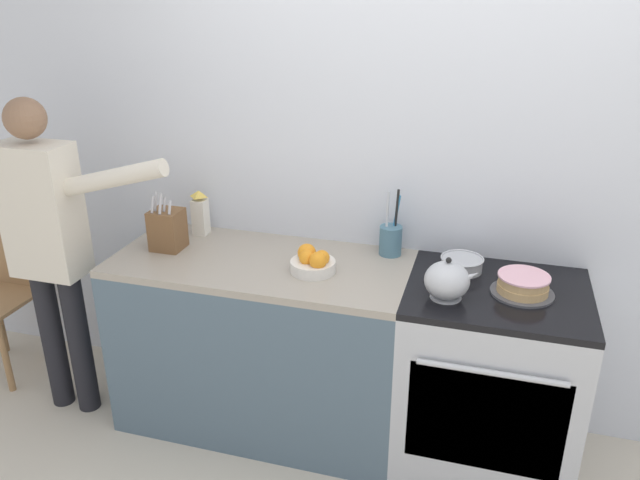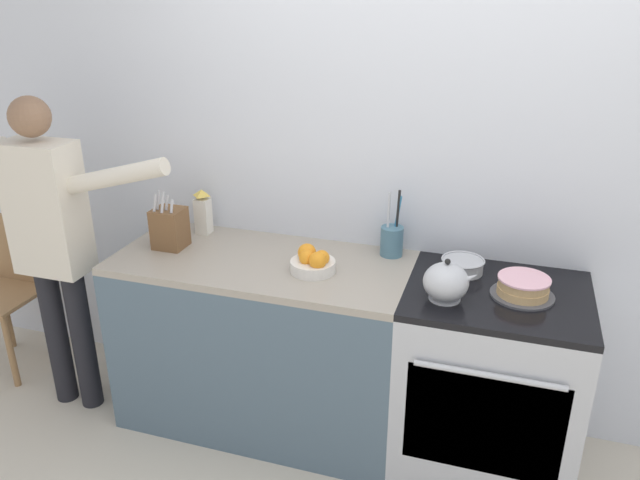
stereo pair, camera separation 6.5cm
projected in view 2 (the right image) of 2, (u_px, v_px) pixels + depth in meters
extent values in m
cube|color=silver|center=(434.00, 168.00, 2.84)|extent=(8.00, 0.04, 2.60)
cube|color=#4C6070|center=(264.00, 344.00, 3.08)|extent=(1.38, 0.65, 0.85)
cube|color=#9E9384|center=(261.00, 263.00, 2.91)|extent=(1.38, 0.65, 0.03)
cube|color=#B7BABF|center=(487.00, 383.00, 2.78)|extent=(0.76, 0.65, 0.86)
cube|color=black|center=(483.00, 424.00, 2.49)|extent=(0.62, 0.01, 0.47)
cylinder|color=#B7BABF|center=(489.00, 375.00, 2.37)|extent=(0.57, 0.02, 0.02)
cube|color=black|center=(498.00, 295.00, 2.61)|extent=(0.76, 0.65, 0.03)
cylinder|color=#4C4C51|center=(522.00, 295.00, 2.57)|extent=(0.26, 0.26, 0.01)
cylinder|color=tan|center=(523.00, 290.00, 2.56)|extent=(0.21, 0.21, 0.03)
cylinder|color=tan|center=(524.00, 283.00, 2.54)|extent=(0.20, 0.20, 0.03)
cylinder|color=#EFB2C1|center=(524.00, 278.00, 2.54)|extent=(0.21, 0.21, 0.01)
cylinder|color=#B7BABF|center=(444.00, 298.00, 2.54)|extent=(0.13, 0.13, 0.01)
ellipsoid|color=#B7BABF|center=(446.00, 282.00, 2.51)|extent=(0.18, 0.18, 0.16)
cone|color=#B7BABF|center=(469.00, 279.00, 2.48)|extent=(0.09, 0.04, 0.08)
sphere|color=black|center=(448.00, 262.00, 2.48)|extent=(0.02, 0.02, 0.02)
cylinder|color=#B7BABF|center=(462.00, 266.00, 2.77)|extent=(0.18, 0.18, 0.06)
torus|color=#B7BABF|center=(463.00, 260.00, 2.76)|extent=(0.19, 0.19, 0.01)
cube|color=brown|center=(170.00, 228.00, 3.00)|extent=(0.14, 0.14, 0.19)
cylinder|color=#B2B2B7|center=(155.00, 203.00, 2.93)|extent=(0.01, 0.04, 0.08)
cylinder|color=#B2B2B7|center=(163.00, 202.00, 2.91)|extent=(0.01, 0.04, 0.10)
cylinder|color=#B2B2B7|center=(172.00, 206.00, 2.91)|extent=(0.01, 0.03, 0.06)
cylinder|color=#B2B2B7|center=(158.00, 200.00, 2.95)|extent=(0.01, 0.04, 0.09)
cylinder|color=#B2B2B7|center=(167.00, 203.00, 2.95)|extent=(0.01, 0.03, 0.07)
cylinder|color=#477084|center=(392.00, 241.00, 2.92)|extent=(0.11, 0.11, 0.14)
cylinder|color=black|center=(397.00, 217.00, 2.88)|extent=(0.03, 0.05, 0.28)
cylinder|color=teal|center=(397.00, 220.00, 2.89)|extent=(0.03, 0.04, 0.25)
cylinder|color=#B7BABF|center=(388.00, 219.00, 2.89)|extent=(0.01, 0.04, 0.26)
cylinder|color=teal|center=(397.00, 220.00, 2.89)|extent=(0.05, 0.05, 0.25)
cylinder|color=silver|center=(313.00, 266.00, 2.77)|extent=(0.20, 0.20, 0.05)
sphere|color=orange|center=(306.00, 253.00, 2.80)|extent=(0.07, 0.07, 0.07)
sphere|color=orange|center=(318.00, 261.00, 2.71)|extent=(0.08, 0.08, 0.08)
sphere|color=orange|center=(307.00, 258.00, 2.75)|extent=(0.07, 0.07, 0.07)
sphere|color=orange|center=(322.00, 258.00, 2.75)|extent=(0.07, 0.07, 0.07)
sphere|color=orange|center=(307.00, 253.00, 2.79)|extent=(0.08, 0.08, 0.08)
cube|color=white|center=(203.00, 216.00, 3.17)|extent=(0.07, 0.07, 0.18)
pyramid|color=#E0BC4C|center=(201.00, 193.00, 3.12)|extent=(0.07, 0.07, 0.03)
cylinder|color=black|center=(57.00, 335.00, 3.23)|extent=(0.11, 0.11, 0.78)
cylinder|color=black|center=(83.00, 340.00, 3.19)|extent=(0.11, 0.11, 0.78)
cube|color=beige|center=(46.00, 208.00, 2.94)|extent=(0.34, 0.20, 0.64)
cylinder|color=beige|center=(8.00, 194.00, 2.98)|extent=(0.08, 0.08, 0.54)
cylinder|color=beige|center=(114.00, 177.00, 2.75)|extent=(0.55, 0.08, 0.22)
sphere|color=#846047|center=(30.00, 117.00, 2.77)|extent=(0.19, 0.19, 0.19)
cylinder|color=#997047|center=(11.00, 351.00, 3.39)|extent=(0.04, 0.04, 0.45)
cylinder|color=#997047|center=(7.00, 314.00, 3.76)|extent=(0.04, 0.04, 0.45)
cylinder|color=#997047|center=(51.00, 322.00, 3.67)|extent=(0.04, 0.04, 0.45)
cube|color=#997047|center=(0.00, 295.00, 3.49)|extent=(0.40, 0.40, 0.02)
cube|color=#997047|center=(17.00, 248.00, 3.57)|extent=(0.40, 0.03, 0.40)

